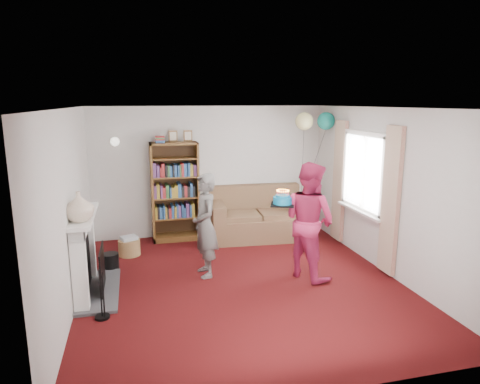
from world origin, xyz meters
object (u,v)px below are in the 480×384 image
object	(u,v)px
bookcase	(175,192)
sofa	(257,218)
person_magenta	(309,220)
birthday_cake	(283,200)
person_striped	(205,225)

from	to	relation	value
bookcase	sofa	distance (m)	1.66
person_magenta	birthday_cake	xyz separation A→B (m)	(-0.40, 0.06, 0.31)
bookcase	birthday_cake	size ratio (longest dim) A/B	6.22
bookcase	person_magenta	xyz separation A→B (m)	(1.75, -2.27, -0.04)
birthday_cake	person_striped	bearing A→B (deg)	162.25
person_magenta	birthday_cake	distance (m)	0.51
birthday_cake	bookcase	bearing A→B (deg)	121.46
bookcase	person_striped	bearing A→B (deg)	-81.91
sofa	birthday_cake	world-z (taller)	birthday_cake
person_striped	birthday_cake	bearing A→B (deg)	66.79
bookcase	sofa	bearing A→B (deg)	-8.32
birthday_cake	person_magenta	bearing A→B (deg)	-8.48
sofa	person_striped	xyz separation A→B (m)	(-1.28, -1.63, 0.42)
sofa	person_magenta	bearing A→B (deg)	-79.97
sofa	person_striped	bearing A→B (deg)	-123.84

